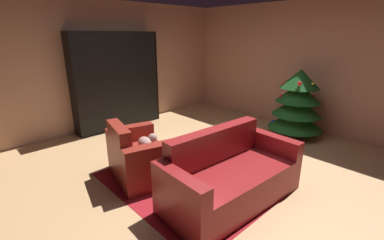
% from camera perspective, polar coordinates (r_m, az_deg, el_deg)
% --- Properties ---
extents(ground_plane, '(7.03, 7.03, 0.00)m').
position_cam_1_polar(ground_plane, '(4.23, 2.38, -9.84)').
color(ground_plane, tan).
extents(wall_back, '(5.74, 0.06, 2.65)m').
position_cam_1_polar(wall_back, '(6.25, 22.31, 10.73)').
color(wall_back, tan).
rests_on(wall_back, ground).
extents(wall_left, '(0.06, 5.98, 2.65)m').
position_cam_1_polar(wall_left, '(6.11, -17.17, 11.12)').
color(wall_left, tan).
rests_on(wall_left, ground).
extents(area_rug, '(2.25, 1.91, 0.01)m').
position_cam_1_polar(area_rug, '(3.86, -0.21, -12.79)').
color(area_rug, maroon).
rests_on(area_rug, ground).
extents(bookshelf_unit, '(0.34, 1.90, 2.03)m').
position_cam_1_polar(bookshelf_unit, '(5.99, -14.77, 8.08)').
color(bookshelf_unit, black).
rests_on(bookshelf_unit, ground).
extents(armchair_red, '(1.17, 0.93, 0.82)m').
position_cam_1_polar(armchair_red, '(3.91, -11.39, -7.80)').
color(armchair_red, maroon).
rests_on(armchair_red, ground).
extents(couch_red, '(0.91, 1.82, 0.86)m').
position_cam_1_polar(couch_red, '(3.37, 8.08, -12.02)').
color(couch_red, maroon).
rests_on(couch_red, ground).
extents(coffee_table, '(0.76, 0.76, 0.41)m').
position_cam_1_polar(coffee_table, '(3.74, 1.05, -7.29)').
color(coffee_table, black).
rests_on(coffee_table, ground).
extents(book_stack_on_table, '(0.21, 0.15, 0.14)m').
position_cam_1_polar(book_stack_on_table, '(3.63, 0.90, -6.43)').
color(book_stack_on_table, '#27528D').
rests_on(book_stack_on_table, coffee_table).
extents(bottle_on_table, '(0.07, 0.07, 0.27)m').
position_cam_1_polar(bottle_on_table, '(3.51, -0.35, -6.50)').
color(bottle_on_table, '#225C1E').
rests_on(bottle_on_table, coffee_table).
extents(decorated_tree, '(1.05, 1.05, 1.34)m').
position_cam_1_polar(decorated_tree, '(5.65, 21.69, 3.39)').
color(decorated_tree, brown).
rests_on(decorated_tree, ground).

